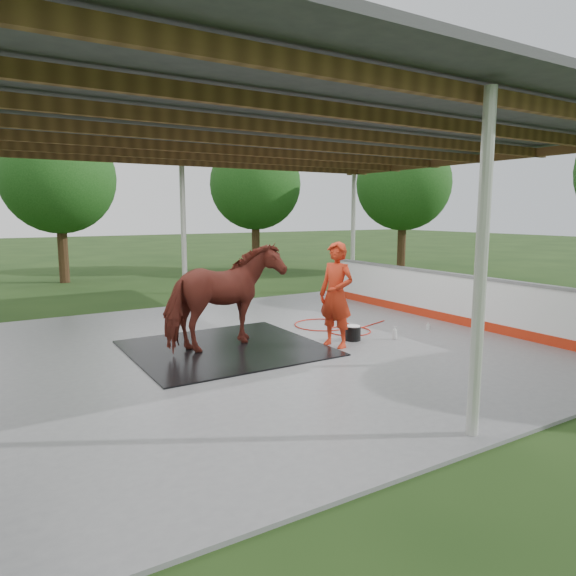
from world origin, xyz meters
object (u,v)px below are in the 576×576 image
dasher_board (440,297)px  handler (336,295)px  horse (225,297)px  wash_bucket (353,333)px

dasher_board → handler: 3.70m
horse → wash_bucket: (2.44, -0.74, -0.84)m
handler → wash_bucket: handler is taller
handler → wash_bucket: size_ratio=6.28×
horse → wash_bucket: size_ratio=7.20×
handler → dasher_board: bearing=83.7°
handler → wash_bucket: bearing=91.4°
wash_bucket → horse: bearing=163.1°
dasher_board → wash_bucket: size_ratio=25.21×
handler → wash_bucket: 1.04m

